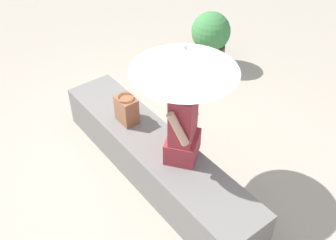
{
  "coord_description": "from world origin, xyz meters",
  "views": [
    {
      "loc": [
        2.35,
        -1.64,
        3.09
      ],
      "look_at": [
        0.15,
        0.05,
        0.81
      ],
      "focal_mm": 43.04,
      "sensor_mm": 36.0,
      "label": 1
    }
  ],
  "objects_px": {
    "handbag_black": "(127,109)",
    "person_seated": "(183,123)",
    "parasol": "(185,60)",
    "planter_near": "(210,38)"
  },
  "relations": [
    {
      "from": "handbag_black",
      "to": "person_seated",
      "type": "bearing_deg",
      "value": 10.0
    },
    {
      "from": "parasol",
      "to": "planter_near",
      "type": "height_order",
      "value": "parasol"
    },
    {
      "from": "handbag_black",
      "to": "planter_near",
      "type": "height_order",
      "value": "planter_near"
    },
    {
      "from": "person_seated",
      "to": "planter_near",
      "type": "height_order",
      "value": "person_seated"
    },
    {
      "from": "person_seated",
      "to": "handbag_black",
      "type": "distance_m",
      "value": 0.78
    },
    {
      "from": "planter_near",
      "to": "handbag_black",
      "type": "bearing_deg",
      "value": -66.67
    },
    {
      "from": "handbag_black",
      "to": "planter_near",
      "type": "relative_size",
      "value": 0.37
    },
    {
      "from": "parasol",
      "to": "planter_near",
      "type": "relative_size",
      "value": 1.37
    },
    {
      "from": "person_seated",
      "to": "parasol",
      "type": "xyz_separation_m",
      "value": [
        -0.06,
        0.05,
        0.59
      ]
    },
    {
      "from": "parasol",
      "to": "planter_near",
      "type": "xyz_separation_m",
      "value": [
        -1.49,
        1.71,
        -1.0
      ]
    }
  ]
}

